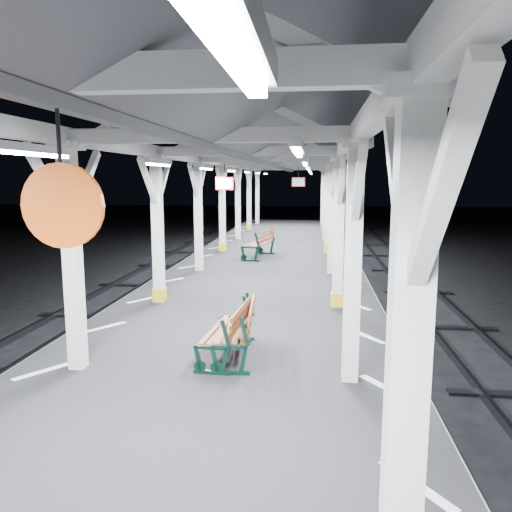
# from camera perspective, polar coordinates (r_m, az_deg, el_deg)

# --- Properties ---
(ground) EXTENTS (120.00, 120.00, 0.00)m
(ground) POSITION_cam_1_polar(r_m,az_deg,el_deg) (9.67, -2.71, -14.31)
(ground) COLOR black
(ground) RESTS_ON ground
(platform) EXTENTS (6.00, 50.00, 1.00)m
(platform) POSITION_cam_1_polar(r_m,az_deg,el_deg) (9.49, -2.73, -11.54)
(platform) COLOR black
(platform) RESTS_ON ground
(hazard_stripes_left) EXTENTS (1.00, 48.00, 0.01)m
(hazard_stripes_left) POSITION_cam_1_polar(r_m,az_deg,el_deg) (10.00, -16.88, -7.79)
(hazard_stripes_left) COLOR silver
(hazard_stripes_left) RESTS_ON platform
(hazard_stripes_right) EXTENTS (1.00, 48.00, 0.01)m
(hazard_stripes_right) POSITION_cam_1_polar(r_m,az_deg,el_deg) (9.26, 12.57, -8.96)
(hazard_stripes_right) COLOR silver
(hazard_stripes_right) RESTS_ON platform
(track_right) EXTENTS (2.20, 60.00, 0.16)m
(track_right) POSITION_cam_1_polar(r_m,az_deg,el_deg) (10.17, 27.25, -13.66)
(track_right) COLOR #2D2D33
(track_right) RESTS_ON ground
(canopy) EXTENTS (5.40, 49.00, 4.65)m
(canopy) POSITION_cam_1_polar(r_m,az_deg,el_deg) (8.90, -2.94, 13.70)
(canopy) COLOR silver
(canopy) RESTS_ON platform
(bench_near) EXTENTS (0.73, 1.65, 0.87)m
(bench_near) POSITION_cam_1_polar(r_m,az_deg,el_deg) (7.97, -1.85, -8.20)
(bench_near) COLOR black
(bench_near) RESTS_ON platform
(bench_mid) EXTENTS (0.68, 1.58, 0.84)m
(bench_mid) POSITION_cam_1_polar(r_m,az_deg,el_deg) (7.95, -2.99, -8.42)
(bench_mid) COLOR black
(bench_mid) RESTS_ON platform
(bench_far) EXTENTS (1.07, 1.97, 1.01)m
(bench_far) POSITION_cam_1_polar(r_m,az_deg,el_deg) (17.70, 0.62, 1.53)
(bench_far) COLOR black
(bench_far) RESTS_ON platform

